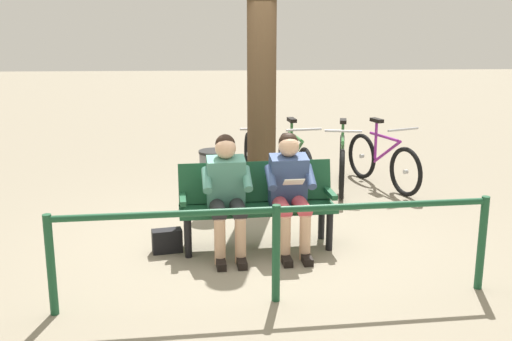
{
  "coord_description": "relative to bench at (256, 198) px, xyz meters",
  "views": [
    {
      "loc": [
        0.32,
        6.24,
        2.39
      ],
      "look_at": [
        -0.01,
        -0.2,
        0.75
      ],
      "focal_mm": 44.08,
      "sensor_mm": 36.0,
      "label": 1
    }
  ],
  "objects": [
    {
      "name": "bicycle_red",
      "position": [
        -0.65,
        -2.25,
        -0.15
      ],
      "size": [
        0.48,
        1.67,
        0.94
      ],
      "rotation": [
        0.0,
        0.0,
        1.73
      ],
      "color": "black",
      "rests_on": "ground"
    },
    {
      "name": "litter_bin",
      "position": [
        0.46,
        -1.16,
        -0.12
      ],
      "size": [
        0.36,
        0.36,
        0.76
      ],
      "color": "slate",
      "rests_on": "ground"
    },
    {
      "name": "bench",
      "position": [
        0.0,
        0.0,
        0.0
      ],
      "size": [
        1.64,
        0.62,
        0.87
      ],
      "rotation": [
        0.0,
        0.0,
        0.09
      ],
      "color": "#194C2D",
      "rests_on": "ground"
    },
    {
      "name": "handbag",
      "position": [
        0.92,
        0.16,
        -0.39
      ],
      "size": [
        0.32,
        0.2,
        0.24
      ],
      "primitive_type": "cube",
      "rotation": [
        0.0,
        0.0,
        0.21
      ],
      "color": "black",
      "rests_on": "ground"
    },
    {
      "name": "bicycle_black",
      "position": [
        -1.87,
        -2.17,
        -0.15
      ],
      "size": [
        0.72,
        1.58,
        0.94
      ],
      "rotation": [
        0.0,
        0.0,
        1.95
      ],
      "color": "black",
      "rests_on": "ground"
    },
    {
      "name": "person_reading",
      "position": [
        -0.33,
        0.14,
        0.16
      ],
      "size": [
        0.51,
        0.79,
        1.2
      ],
      "rotation": [
        0.0,
        0.0,
        0.09
      ],
      "color": "#334772",
      "rests_on": "ground"
    },
    {
      "name": "bicycle_orange",
      "position": [
        -1.29,
        -2.12,
        -0.15
      ],
      "size": [
        0.49,
        1.66,
        0.94
      ],
      "rotation": [
        0.0,
        0.0,
        1.39
      ],
      "color": "black",
      "rests_on": "ground"
    },
    {
      "name": "tree_trunk",
      "position": [
        -0.14,
        -1.42,
        1.31
      ],
      "size": [
        0.35,
        0.35,
        3.63
      ],
      "primitive_type": "cylinder",
      "color": "#4C3823",
      "rests_on": "ground"
    },
    {
      "name": "railing_fence",
      "position": [
        -0.09,
        1.33,
        0.1
      ],
      "size": [
        3.7,
        0.37,
        0.85
      ],
      "rotation": [
        0.0,
        0.0,
        0.08
      ],
      "color": "#194C2D",
      "rests_on": "ground"
    },
    {
      "name": "bicycle_blue",
      "position": [
        -0.08,
        -2.35,
        -0.15
      ],
      "size": [
        0.48,
        1.68,
        0.94
      ],
      "rotation": [
        0.0,
        0.0,
        1.67
      ],
      "color": "black",
      "rests_on": "ground"
    },
    {
      "name": "person_companion",
      "position": [
        0.31,
        0.19,
        0.16
      ],
      "size": [
        0.51,
        0.79,
        1.2
      ],
      "rotation": [
        0.0,
        0.0,
        0.09
      ],
      "color": "#4C8C7A",
      "rests_on": "ground"
    },
    {
      "name": "ground_plane",
      "position": [
        0.01,
        -0.02,
        -0.51
      ],
      "size": [
        40.0,
        40.0,
        0.0
      ],
      "primitive_type": "plane",
      "color": "gray"
    }
  ]
}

